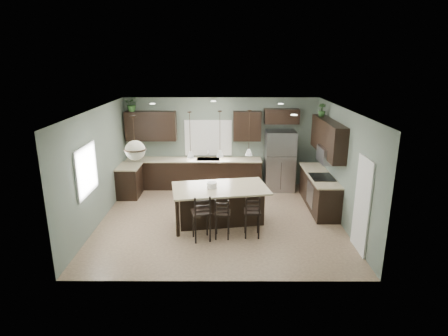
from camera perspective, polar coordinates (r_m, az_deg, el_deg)
ground at (r=9.63m, az=-0.61°, el=-7.83°), size 6.00×6.00×0.00m
pantry_door at (r=8.31m, az=20.30°, el=-5.36°), size 0.04×0.82×2.04m
window_back at (r=11.77m, az=-2.41°, el=4.63°), size 1.35×0.02×1.00m
window_left at (r=8.90m, az=-20.32°, el=-0.32°), size 0.02×1.10×1.00m
left_return_cabs at (r=11.41m, az=-14.20°, el=-1.99°), size 0.60×0.90×0.90m
left_return_countertop at (r=11.26m, az=-14.27°, el=0.28°), size 0.66×0.96×0.04m
back_lower_cabs at (r=11.80m, az=-4.59°, el=-0.90°), size 4.20×0.60×0.90m
back_countertop at (r=11.65m, az=-4.65°, el=1.28°), size 4.20×0.66×0.04m
sink_inset at (r=11.62m, az=-2.44°, el=1.35°), size 0.70×0.45×0.01m
faucet at (r=11.55m, az=-2.45°, el=2.00°), size 0.02×0.02×0.28m
back_upper_left at (r=11.76m, az=-11.07°, el=6.30°), size 1.55×0.34×0.90m
back_upper_right at (r=11.55m, az=3.53°, el=6.40°), size 0.85×0.34×0.90m
fridge_header at (r=11.61m, az=8.78°, el=7.80°), size 1.05×0.34×0.45m
right_lower_cabs at (r=10.59m, az=14.25°, el=-3.44°), size 0.60×2.35×0.90m
right_countertop at (r=10.44m, az=14.32°, el=-1.01°), size 0.66×2.35×0.04m
cooktop at (r=10.18m, az=14.69°, el=-1.34°), size 0.58×0.75×0.02m
wall_oven_front at (r=10.27m, az=12.95°, el=-3.98°), size 0.01×0.72×0.60m
right_upper_cabs at (r=10.22m, az=15.54°, el=4.51°), size 0.34×2.35×0.90m
microwave at (r=10.04m, az=15.49°, el=1.95°), size 0.40×0.75×0.40m
refrigerator at (r=11.60m, az=8.48°, el=1.10°), size 0.90×0.74×1.85m
kitchen_island at (r=9.29m, az=-0.59°, el=-5.67°), size 2.49×1.68×0.92m
serving_dish at (r=9.07m, az=-1.85°, el=-2.63°), size 0.24×0.24×0.14m
bar_stool_left at (r=8.42m, az=-3.48°, el=-7.50°), size 0.49×0.49×1.09m
bar_stool_center at (r=8.53m, az=-0.27°, el=-7.56°), size 0.38×0.38×0.97m
bar_stool_right at (r=8.60m, az=4.31°, el=-7.29°), size 0.38×0.38×1.01m
pendant_left at (r=8.69m, az=-5.20°, el=5.04°), size 0.17×0.17×1.10m
pendant_center at (r=8.77m, az=-0.63°, el=5.21°), size 0.17×0.17×1.10m
pendant_right at (r=8.91m, az=3.84°, el=5.35°), size 0.17×0.17×1.10m
chandelier at (r=8.21m, az=-13.51°, el=4.44°), size 0.47×0.47×0.97m
plant_back_left at (r=11.74m, az=-13.84°, el=9.47°), size 0.42×0.37×0.45m
plant_right_wall at (r=10.78m, az=14.68°, el=8.55°), size 0.25×0.25×0.35m
room_shell at (r=9.06m, az=-0.64°, el=2.01°), size 6.00×6.00×6.00m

